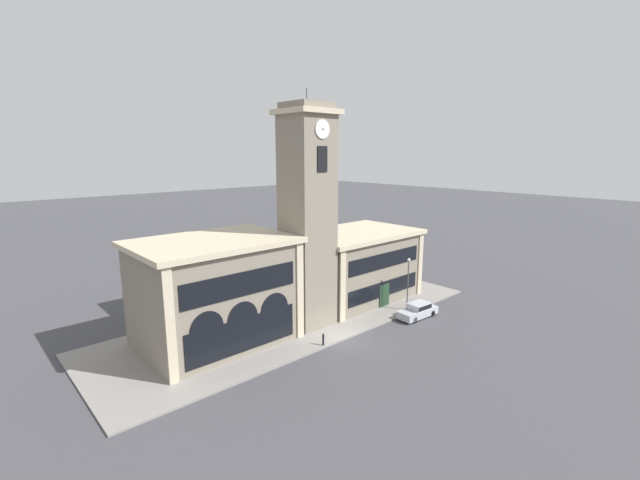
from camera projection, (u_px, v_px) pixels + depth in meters
name	position (u px, v px, depth m)	size (l,w,h in m)	color
ground_plane	(345.00, 340.00, 37.85)	(300.00, 300.00, 0.00)	#424247
sidewalk_kerb	(296.00, 318.00, 42.82)	(39.32, 13.72, 0.15)	gray
clock_tower	(307.00, 218.00, 39.39)	(4.68, 4.68, 21.82)	gray
town_hall_left_wing	(215.00, 291.00, 36.67)	(13.08, 9.41, 9.21)	gray
town_hall_right_wing	(355.00, 265.00, 48.29)	(14.07, 9.41, 7.70)	gray
parked_car_near	(418.00, 310.00, 43.02)	(4.60, 2.02, 1.48)	#B2B7C1
street_lamp	(408.00, 276.00, 44.15)	(0.36, 0.36, 5.53)	#4C4C51
bollard	(323.00, 339.00, 36.48)	(0.18, 0.18, 1.06)	black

